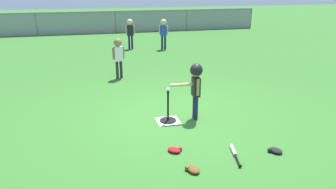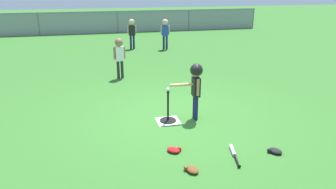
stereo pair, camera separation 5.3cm
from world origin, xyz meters
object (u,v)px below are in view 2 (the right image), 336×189
object	(u,v)px
fielder_deep_center	(132,30)
fielder_near_right	(165,30)
batter_child	(196,80)
spare_bat_silver	(234,152)
fielder_deep_right	(119,53)
glove_near_bats	(192,170)
batting_tee	(168,117)
baseball_on_tee	(168,90)
glove_tossed_aside	(275,151)
glove_by_plate	(174,150)

from	to	relation	value
fielder_deep_center	fielder_near_right	bearing A→B (deg)	-18.36
batter_child	spare_bat_silver	bearing A→B (deg)	-83.82
fielder_deep_right	glove_near_bats	size ratio (longest dim) A/B	4.53
batting_tee	glove_near_bats	world-z (taller)	batting_tee
baseball_on_tee	glove_tossed_aside	xyz separation A→B (m)	(1.36, -1.62, -0.61)
glove_near_bats	glove_tossed_aside	size ratio (longest dim) A/B	0.93
baseball_on_tee	batting_tee	bearing A→B (deg)	180.00
batter_child	fielder_near_right	distance (m)	7.12
batting_tee	fielder_deep_center	distance (m)	7.49
fielder_deep_right	spare_bat_silver	xyz separation A→B (m)	(1.30, -4.74, -0.70)
fielder_deep_center	spare_bat_silver	world-z (taller)	fielder_deep_center
fielder_deep_center	fielder_deep_right	bearing A→B (deg)	-102.14
batter_child	fielder_near_right	size ratio (longest dim) A/B	0.93
batter_child	glove_by_plate	world-z (taller)	batter_child
batter_child	glove_by_plate	bearing A→B (deg)	-121.81
fielder_deep_right	glove_tossed_aside	distance (m)	5.29
glove_near_bats	batter_child	bearing A→B (deg)	70.89
batter_child	fielder_deep_center	size ratio (longest dim) A/B	0.94
batting_tee	batter_child	world-z (taller)	batter_child
fielder_near_right	glove_tossed_aside	bearing A→B (deg)	-91.48
baseball_on_tee	glove_near_bats	xyz separation A→B (m)	(-0.09, -1.83, -0.61)
baseball_on_tee	fielder_near_right	xyz separation A→B (m)	(1.58, 7.03, 0.13)
batting_tee	baseball_on_tee	xyz separation A→B (m)	(0.00, 0.00, 0.56)
batter_child	baseball_on_tee	bearing A→B (deg)	178.19
batting_tee	glove_tossed_aside	xyz separation A→B (m)	(1.36, -1.62, -0.06)
fielder_near_right	glove_tossed_aside	xyz separation A→B (m)	(-0.22, -8.65, -0.74)
batting_tee	spare_bat_silver	distance (m)	1.66
batting_tee	fielder_near_right	xyz separation A→B (m)	(1.58, 7.03, 0.69)
glove_near_bats	glove_tossed_aside	world-z (taller)	same
baseball_on_tee	fielder_deep_right	bearing A→B (deg)	100.53
spare_bat_silver	glove_by_plate	world-z (taller)	glove_by_plate
glove_by_plate	batter_child	bearing A→B (deg)	58.19
fielder_deep_right	glove_by_plate	size ratio (longest dim) A/B	4.19
batting_tee	batter_child	xyz separation A→B (m)	(0.54, -0.02, 0.71)
fielder_deep_center	glove_by_plate	size ratio (longest dim) A/B	4.43
batter_child	glove_near_bats	world-z (taller)	batter_child
glove_tossed_aside	fielder_deep_center	bearing A→B (deg)	96.64
batting_tee	spare_bat_silver	xyz separation A→B (m)	(0.70, -1.50, -0.06)
batter_child	spare_bat_silver	xyz separation A→B (m)	(0.16, -1.48, -0.77)
batter_child	fielder_deep_center	distance (m)	7.48
batter_child	fielder_deep_right	bearing A→B (deg)	109.35
glove_tossed_aside	fielder_near_right	bearing A→B (deg)	88.52
batting_tee	baseball_on_tee	world-z (taller)	baseball_on_tee
glove_by_plate	glove_near_bats	bearing A→B (deg)	-79.71
glove_tossed_aside	glove_near_bats	bearing A→B (deg)	-171.81
batting_tee	batter_child	distance (m)	0.89
baseball_on_tee	fielder_deep_center	world-z (taller)	fielder_deep_center
baseball_on_tee	glove_tossed_aside	world-z (taller)	baseball_on_tee
baseball_on_tee	fielder_deep_center	bearing A→B (deg)	87.67
fielder_deep_right	fielder_near_right	xyz separation A→B (m)	(2.19, 3.79, 0.05)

